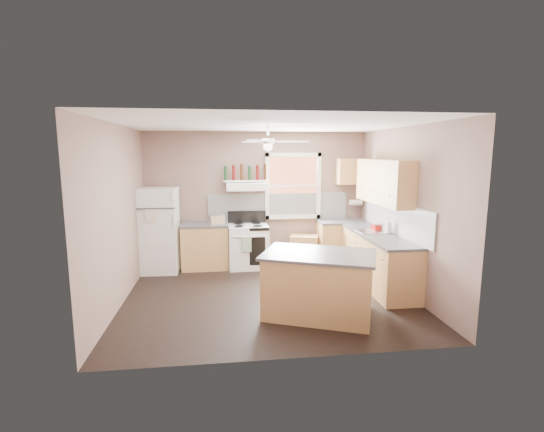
{
  "coord_description": "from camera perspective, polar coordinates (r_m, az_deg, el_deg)",
  "views": [
    {
      "loc": [
        -0.71,
        -6.03,
        2.27
      ],
      "look_at": [
        0.1,
        0.3,
        1.25
      ],
      "focal_mm": 26.0,
      "sensor_mm": 36.0,
      "label": 1
    }
  ],
  "objects": [
    {
      "name": "stove",
      "position": [
        7.91,
        -3.48,
        -4.4
      ],
      "size": [
        0.8,
        0.66,
        0.86
      ],
      "primitive_type": "cube",
      "rotation": [
        0.0,
        0.0,
        0.03
      ],
      "color": "white",
      "rests_on": "floor"
    },
    {
      "name": "wine_bottles",
      "position": [
        7.93,
        -3.78,
        6.25
      ],
      "size": [
        0.86,
        0.06,
        0.31
      ],
      "color": "#143819",
      "rests_on": "bottle_shelf"
    },
    {
      "name": "faucet",
      "position": [
        7.23,
        15.72,
        -1.62
      ],
      "size": [
        0.03,
        0.03,
        0.14
      ],
      "primitive_type": "cylinder",
      "color": "silver",
      "rests_on": "sink"
    },
    {
      "name": "red_caddy",
      "position": [
        7.34,
        14.96,
        -1.59
      ],
      "size": [
        0.21,
        0.17,
        0.1
      ],
      "primitive_type": "cube",
      "rotation": [
        0.0,
        0.0,
        0.31
      ],
      "color": "#A6140E",
      "rests_on": "counter_right"
    },
    {
      "name": "base_cabinet_corner",
      "position": [
        8.32,
        10.12,
        -3.83
      ],
      "size": [
        1.0,
        0.6,
        0.86
      ],
      "primitive_type": "cube",
      "color": "tan",
      "rests_on": "floor"
    },
    {
      "name": "toaster",
      "position": [
        7.72,
        -8.02,
        -0.56
      ],
      "size": [
        0.32,
        0.24,
        0.18
      ],
      "primitive_type": "cube",
      "rotation": [
        0.0,
        0.0,
        0.34
      ],
      "color": "silver",
      "rests_on": "counter_left"
    },
    {
      "name": "bottle_shelf",
      "position": [
        7.94,
        -3.82,
        5.09
      ],
      "size": [
        0.9,
        0.26,
        0.03
      ],
      "primitive_type": "cube",
      "color": "white",
      "rests_on": "range_hood"
    },
    {
      "name": "floor",
      "position": [
        6.49,
        -0.55,
        -11.41
      ],
      "size": [
        4.5,
        4.5,
        0.0
      ],
      "primitive_type": "plane",
      "color": "black",
      "rests_on": "ground"
    },
    {
      "name": "cart",
      "position": [
        8.19,
        4.65,
        -5.01
      ],
      "size": [
        0.64,
        0.51,
        0.56
      ],
      "primitive_type": "cube",
      "rotation": [
        0.0,
        0.0,
        -0.27
      ],
      "color": "tan",
      "rests_on": "floor"
    },
    {
      "name": "range_hood",
      "position": [
        7.83,
        -3.76,
        4.3
      ],
      "size": [
        0.78,
        0.5,
        0.14
      ],
      "primitive_type": "cube",
      "color": "white",
      "rests_on": "wall_back"
    },
    {
      "name": "island_top",
      "position": [
        5.53,
        6.85,
        -5.56
      ],
      "size": [
        1.8,
        1.52,
        0.04
      ],
      "primitive_type": "cube",
      "rotation": [
        0.0,
        0.0,
        -0.4
      ],
      "color": "#3F3F42",
      "rests_on": "island"
    },
    {
      "name": "window_view",
      "position": [
        8.18,
        3.03,
        4.37
      ],
      "size": [
        1.0,
        0.02,
        1.2
      ],
      "primitive_type": "cube",
      "color": "brown",
      "rests_on": "wall_back"
    },
    {
      "name": "ceiling_fan_hub",
      "position": [
        6.08,
        -0.59,
        10.77
      ],
      "size": [
        0.2,
        0.2,
        0.08
      ],
      "primitive_type": "cylinder",
      "color": "white",
      "rests_on": "ceiling"
    },
    {
      "name": "counter_left",
      "position": [
        7.87,
        -9.73,
        -1.23
      ],
      "size": [
        0.92,
        0.62,
        0.04
      ],
      "primitive_type": "cube",
      "color": "#3F3F42",
      "rests_on": "base_cabinet_left"
    },
    {
      "name": "base_cabinet_right",
      "position": [
        7.11,
        15.04,
        -6.23
      ],
      "size": [
        0.6,
        2.2,
        0.86
      ],
      "primitive_type": "cube",
      "color": "tan",
      "rests_on": "floor"
    },
    {
      "name": "ceiling",
      "position": [
        6.09,
        -0.59,
        13.12
      ],
      "size": [
        4.5,
        4.5,
        0.0
      ],
      "primitive_type": "plane",
      "color": "white",
      "rests_on": "ground"
    },
    {
      "name": "counter_corner",
      "position": [
        8.24,
        10.2,
        -0.78
      ],
      "size": [
        1.02,
        0.62,
        0.04
      ],
      "primitive_type": "cube",
      "color": "#3F3F42",
      "rests_on": "base_cabinet_corner"
    },
    {
      "name": "counter_right",
      "position": [
        7.01,
        15.12,
        -2.69
      ],
      "size": [
        0.62,
        2.22,
        0.04
      ],
      "primitive_type": "cube",
      "color": "#3F3F42",
      "rests_on": "base_cabinet_right"
    },
    {
      "name": "refrigerator",
      "position": [
        7.84,
        -15.93,
        -1.99
      ],
      "size": [
        0.7,
        0.69,
        1.62
      ],
      "primitive_type": "cube",
      "rotation": [
        0.0,
        0.0,
        -0.03
      ],
      "color": "white",
      "rests_on": "floor"
    },
    {
      "name": "upper_cabinet_right",
      "position": [
        7.12,
        15.85,
        4.79
      ],
      "size": [
        0.33,
        1.8,
        0.76
      ],
      "primitive_type": "cube",
      "color": "tan",
      "rests_on": "wall_right"
    },
    {
      "name": "wall_right",
      "position": [
        6.8,
        18.85,
        0.8
      ],
      "size": [
        0.05,
        4.0,
        2.7
      ],
      "primitive_type": "cube",
      "color": "#7A5E54",
      "rests_on": "ground"
    },
    {
      "name": "window_frame",
      "position": [
        8.15,
        3.06,
        4.35
      ],
      "size": [
        1.16,
        0.07,
        1.36
      ],
      "primitive_type": "cube",
      "color": "white",
      "rests_on": "wall_back"
    },
    {
      "name": "wall_back",
      "position": [
        8.14,
        -2.24,
        2.59
      ],
      "size": [
        4.5,
        0.05,
        2.7
      ],
      "primitive_type": "cube",
      "color": "#7A5E54",
      "rests_on": "ground"
    },
    {
      "name": "wall_left",
      "position": [
        6.3,
        -21.58,
        0.03
      ],
      "size": [
        0.05,
        4.0,
        2.7
      ],
      "primitive_type": "cube",
      "color": "#7A5E54",
      "rests_on": "ground"
    },
    {
      "name": "island",
      "position": [
        5.66,
        6.76,
        -9.97
      ],
      "size": [
        1.69,
        1.4,
        0.86
      ],
      "primitive_type": "cube",
      "rotation": [
        0.0,
        0.0,
        -0.4
      ],
      "color": "tan",
      "rests_on": "floor"
    },
    {
      "name": "paper_towel",
      "position": [
        8.43,
        12.03,
        1.93
      ],
      "size": [
        0.26,
        0.12,
        0.12
      ],
      "primitive_type": "cylinder",
      "rotation": [
        0.0,
        1.57,
        0.0
      ],
      "color": "white",
      "rests_on": "wall_back"
    },
    {
      "name": "backsplash_back",
      "position": [
        8.18,
        0.93,
        1.39
      ],
      "size": [
        2.9,
        0.03,
        0.55
      ],
      "primitive_type": "cube",
      "color": "white",
      "rests_on": "wall_back"
    },
    {
      "name": "base_cabinet_left",
      "position": [
        7.96,
        -9.64,
        -4.42
      ],
      "size": [
        0.9,
        0.6,
        0.86
      ],
      "primitive_type": "cube",
      "color": "tan",
      "rests_on": "floor"
    },
    {
      "name": "sink",
      "position": [
        7.19,
        14.52,
        -2.25
      ],
      "size": [
        0.55,
        0.45,
        0.03
      ],
      "primitive_type": "cube",
      "color": "silver",
      "rests_on": "counter_right"
    },
    {
      "name": "backsplash_right",
      "position": [
        7.07,
        17.43,
        -0.25
      ],
      "size": [
        0.03,
        2.6,
        0.55
      ],
      "primitive_type": "cube",
      "color": "white",
      "rests_on": "wall_right"
    },
    {
      "name": "upper_cabinet_corner",
      "position": [
        8.31,
        11.46,
        6.35
      ],
      "size": [
        0.6,
        0.33,
        0.52
      ],
      "primitive_type": "cube",
      "color": "tan",
      "rests_on": "wall_back"
    },
    {
      "name": "soap_bottle",
      "position": [
        7.06,
        16.57,
        -1.41
      ],
      "size": [
        0.14,
        0.14,
        0.26
      ],
      "primitive_type": "imported",
      "rotation": [
        0.0,
        0.0,
        4.05
      ],
      "color": "silver",
      "rests_on": "counter_right"
    }
  ]
}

